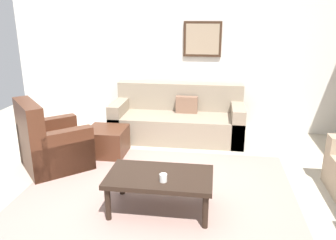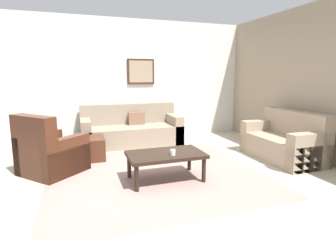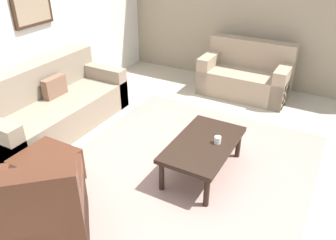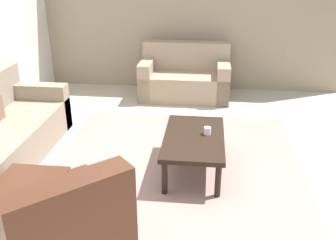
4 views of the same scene
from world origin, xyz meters
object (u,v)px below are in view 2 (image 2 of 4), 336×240
object	(u,v)px
ottoman	(88,149)
cup	(173,152)
couch_main	(131,130)
couch_loveseat	(285,143)
coffee_table	(166,156)
armchair_leather	(49,155)
framed_artwork	(141,72)

from	to	relation	value
ottoman	cup	size ratio (longest dim) A/B	6.92
couch_main	cup	xyz separation A→B (m)	(0.12, -2.43, 0.15)
couch_loveseat	couch_main	bearing A→B (deg)	140.45
couch_loveseat	coffee_table	distance (m)	2.42
ottoman	armchair_leather	bearing A→B (deg)	-137.77
couch_main	armchair_leather	distance (m)	2.16
ottoman	coffee_table	world-z (taller)	coffee_table
ottoman	framed_artwork	distance (m)	2.34
ottoman	couch_loveseat	bearing A→B (deg)	-18.10
couch_main	ottoman	distance (m)	1.33
couch_main	armchair_leather	xyz separation A→B (m)	(-1.57, -1.47, 0.01)
armchair_leather	coffee_table	bearing A→B (deg)	-26.62
couch_main	armchair_leather	bearing A→B (deg)	-136.92
armchair_leather	coffee_table	distance (m)	1.83
ottoman	coffee_table	distance (m)	1.72
cup	framed_artwork	xyz separation A→B (m)	(0.23, 2.85, 1.15)
couch_loveseat	armchair_leather	distance (m)	4.08
ottoman	framed_artwork	size ratio (longest dim) A/B	0.88
ottoman	cup	bearing A→B (deg)	-54.41
armchair_leather	coffee_table	xyz separation A→B (m)	(1.64, -0.82, 0.05)
ottoman	coffee_table	xyz separation A→B (m)	(1.03, -1.38, 0.16)
armchair_leather	framed_artwork	world-z (taller)	framed_artwork
couch_loveseat	coffee_table	xyz separation A→B (m)	(-2.40, -0.26, 0.06)
ottoman	couch_main	bearing A→B (deg)	43.62
coffee_table	cup	world-z (taller)	cup
coffee_table	couch_main	bearing A→B (deg)	91.61
cup	couch_loveseat	bearing A→B (deg)	9.62
coffee_table	cup	xyz separation A→B (m)	(0.06, -0.14, 0.09)
couch_main	cup	distance (m)	2.44
ottoman	cup	xyz separation A→B (m)	(1.09, -1.52, 0.25)
ottoman	framed_artwork	xyz separation A→B (m)	(1.31, 1.33, 1.40)
armchair_leather	ottoman	size ratio (longest dim) A/B	2.02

